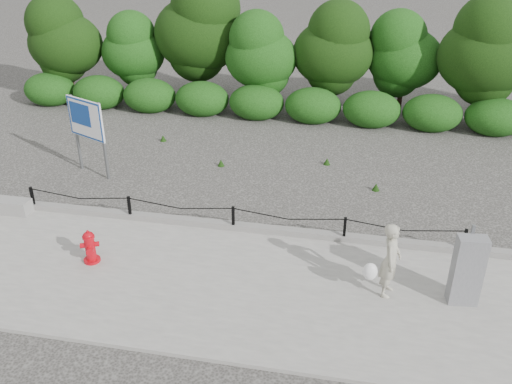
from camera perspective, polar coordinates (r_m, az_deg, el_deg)
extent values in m
plane|color=#2D2B28|center=(12.47, -2.38, -4.30)|extent=(90.00, 90.00, 0.00)
cube|color=gray|center=(10.86, -4.84, -9.56)|extent=(14.00, 4.00, 0.08)
cube|color=slate|center=(12.44, -2.34, -3.59)|extent=(14.00, 0.22, 0.14)
cube|color=black|center=(14.19, -22.46, -0.60)|extent=(0.06, 0.06, 0.60)
cube|color=black|center=(13.03, -13.17, -1.64)|extent=(0.06, 0.06, 0.60)
cube|color=black|center=(12.28, -2.41, -2.79)|extent=(0.06, 0.06, 0.60)
cube|color=black|center=(12.01, 9.30, -3.92)|extent=(0.06, 0.06, 0.60)
cube|color=black|center=(12.25, 21.07, -4.89)|extent=(0.06, 0.06, 0.60)
cylinder|color=black|center=(13.47, -18.15, -0.28)|extent=(2.50, 0.02, 0.02)
cylinder|color=black|center=(12.49, -8.02, -1.33)|extent=(2.50, 0.02, 0.02)
cylinder|color=black|center=(11.97, 3.41, -2.46)|extent=(2.50, 0.02, 0.02)
cylinder|color=black|center=(11.95, 15.37, -3.54)|extent=(2.50, 0.02, 0.02)
cylinder|color=black|center=(22.60, -18.94, 11.66)|extent=(0.18, 0.18, 1.91)
ellipsoid|color=#20440F|center=(22.31, -19.47, 14.95)|extent=(2.83, 2.45, 3.06)
cylinder|color=black|center=(21.88, -12.54, 11.60)|extent=(0.18, 0.18, 1.63)
ellipsoid|color=#20440F|center=(21.60, -12.86, 14.51)|extent=(2.41, 2.09, 2.61)
cylinder|color=black|center=(21.31, -5.86, 12.58)|extent=(0.18, 0.18, 2.28)
ellipsoid|color=#20440F|center=(20.96, -6.08, 16.80)|extent=(3.37, 2.91, 3.64)
cylinder|color=black|center=(20.05, 0.50, 10.99)|extent=(0.18, 0.18, 1.74)
ellipsoid|color=#20440F|center=(19.74, 0.52, 14.39)|extent=(2.58, 2.23, 2.79)
cylinder|color=black|center=(20.12, 7.87, 11.05)|extent=(0.18, 0.18, 1.92)
ellipsoid|color=#20440F|center=(19.79, 8.12, 14.78)|extent=(2.84, 2.46, 3.07)
cylinder|color=black|center=(20.55, 15.01, 10.50)|extent=(0.18, 0.18, 1.77)
ellipsoid|color=#20440F|center=(20.24, 15.45, 13.85)|extent=(2.62, 2.26, 2.83)
cylinder|color=black|center=(20.07, 22.36, 9.50)|extent=(0.18, 0.18, 2.11)
ellipsoid|color=#20440F|center=(19.72, 23.14, 13.56)|extent=(3.12, 2.70, 3.38)
cylinder|color=#BA0612|center=(11.86, -16.86, -6.84)|extent=(0.45, 0.45, 0.06)
cylinder|color=#BA0612|center=(11.71, -17.05, -5.68)|extent=(0.28, 0.28, 0.52)
cylinder|color=#BA0612|center=(11.56, -17.24, -4.53)|extent=(0.33, 0.33, 0.05)
ellipsoid|color=#BA0612|center=(11.55, -17.26, -4.41)|extent=(0.29, 0.29, 0.16)
cylinder|color=#BA0612|center=(11.50, -17.32, -4.03)|extent=(0.08, 0.08, 0.05)
cylinder|color=#BA0612|center=(11.68, -17.81, -5.39)|extent=(0.13, 0.13, 0.11)
cylinder|color=#BA0612|center=(11.65, -16.41, -5.26)|extent=(0.13, 0.13, 0.11)
cylinder|color=#BA0612|center=(11.56, -17.10, -5.97)|extent=(0.18, 0.16, 0.14)
cylinder|color=slate|center=(11.66, -17.41, -6.18)|extent=(0.01, 0.05, 0.11)
imported|color=#A5A18D|center=(10.38, 13.98, -6.96)|extent=(0.45, 0.60, 1.51)
ellipsoid|color=white|center=(10.35, 11.93, -8.19)|extent=(0.27, 0.21, 0.36)
cube|color=gray|center=(14.34, -24.57, -1.32)|extent=(1.08, 0.38, 0.34)
cube|color=gray|center=(10.62, 21.34, -7.71)|extent=(0.56, 0.36, 1.39)
cube|color=slate|center=(10.73, 21.26, -6.82)|extent=(0.06, 0.06, 1.54)
cube|color=slate|center=(15.91, -18.38, 5.92)|extent=(0.08, 0.08, 2.18)
cube|color=slate|center=(15.04, -15.74, 5.08)|extent=(0.08, 0.08, 2.18)
cube|color=white|center=(15.26, -17.51, 7.35)|extent=(1.26, 0.61, 1.09)
cube|color=navy|center=(15.25, -17.59, 7.32)|extent=(1.21, 0.57, 1.06)
cube|color=navy|center=(15.34, -18.04, 7.80)|extent=(0.74, 0.35, 0.60)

